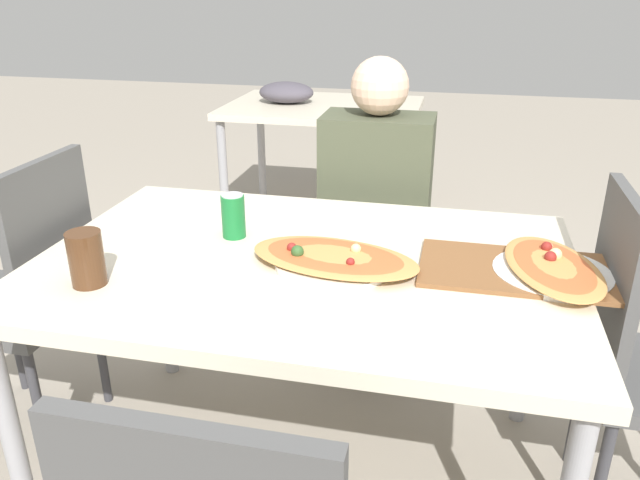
{
  "coord_description": "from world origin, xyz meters",
  "views": [
    {
      "loc": [
        0.37,
        -1.44,
        1.41
      ],
      "look_at": [
        0.04,
        -0.01,
        0.79
      ],
      "focal_mm": 35.0,
      "sensor_mm": 36.0,
      "label": 1
    }
  ],
  "objects_px": {
    "person_seated": "(375,193)",
    "pizza_main": "(334,259)",
    "dining_table": "(306,280)",
    "drink_glass": "(86,259)",
    "chair_far_seated": "(378,224)",
    "chair_side_left": "(29,289)",
    "soda_can": "(233,216)",
    "pizza_second": "(553,268)"
  },
  "relations": [
    {
      "from": "chair_far_seated",
      "to": "drink_glass",
      "type": "height_order",
      "value": "chair_far_seated"
    },
    {
      "from": "dining_table",
      "to": "chair_far_seated",
      "type": "xyz_separation_m",
      "value": [
        0.09,
        0.81,
        -0.14
      ]
    },
    {
      "from": "person_seated",
      "to": "pizza_main",
      "type": "distance_m",
      "value": 0.72
    },
    {
      "from": "drink_glass",
      "to": "pizza_second",
      "type": "xyz_separation_m",
      "value": [
        1.09,
        0.29,
        -0.05
      ]
    },
    {
      "from": "pizza_main",
      "to": "soda_can",
      "type": "xyz_separation_m",
      "value": [
        -0.31,
        0.13,
        0.04
      ]
    },
    {
      "from": "dining_table",
      "to": "chair_side_left",
      "type": "bearing_deg",
      "value": 178.54
    },
    {
      "from": "soda_can",
      "to": "pizza_main",
      "type": "bearing_deg",
      "value": -22.31
    },
    {
      "from": "pizza_main",
      "to": "soda_can",
      "type": "height_order",
      "value": "soda_can"
    },
    {
      "from": "pizza_main",
      "to": "dining_table",
      "type": "bearing_deg",
      "value": 161.64
    },
    {
      "from": "chair_far_seated",
      "to": "drink_glass",
      "type": "bearing_deg",
      "value": 62.32
    },
    {
      "from": "chair_side_left",
      "to": "pizza_second",
      "type": "distance_m",
      "value": 1.52
    },
    {
      "from": "chair_far_seated",
      "to": "drink_glass",
      "type": "relative_size",
      "value": 7.02
    },
    {
      "from": "chair_far_seated",
      "to": "person_seated",
      "type": "height_order",
      "value": "person_seated"
    },
    {
      "from": "soda_can",
      "to": "drink_glass",
      "type": "distance_m",
      "value": 0.43
    },
    {
      "from": "dining_table",
      "to": "drink_glass",
      "type": "relative_size",
      "value": 10.44
    },
    {
      "from": "chair_far_seated",
      "to": "drink_glass",
      "type": "distance_m",
      "value": 1.23
    },
    {
      "from": "chair_far_seated",
      "to": "chair_side_left",
      "type": "height_order",
      "value": "same"
    },
    {
      "from": "pizza_main",
      "to": "pizza_second",
      "type": "height_order",
      "value": "same"
    },
    {
      "from": "chair_side_left",
      "to": "soda_can",
      "type": "xyz_separation_m",
      "value": [
        0.65,
        0.08,
        0.27
      ]
    },
    {
      "from": "pizza_main",
      "to": "drink_glass",
      "type": "relative_size",
      "value": 3.57
    },
    {
      "from": "chair_side_left",
      "to": "pizza_main",
      "type": "bearing_deg",
      "value": -92.95
    },
    {
      "from": "chair_far_seated",
      "to": "pizza_main",
      "type": "bearing_deg",
      "value": 89.54
    },
    {
      "from": "chair_side_left",
      "to": "chair_far_seated",
      "type": "bearing_deg",
      "value": -51.1
    },
    {
      "from": "dining_table",
      "to": "pizza_second",
      "type": "height_order",
      "value": "pizza_second"
    },
    {
      "from": "pizza_main",
      "to": "person_seated",
      "type": "bearing_deg",
      "value": 89.47
    },
    {
      "from": "dining_table",
      "to": "chair_side_left",
      "type": "distance_m",
      "value": 0.89
    },
    {
      "from": "chair_far_seated",
      "to": "pizza_second",
      "type": "height_order",
      "value": "chair_far_seated"
    },
    {
      "from": "dining_table",
      "to": "drink_glass",
      "type": "distance_m",
      "value": 0.55
    },
    {
      "from": "person_seated",
      "to": "pizza_main",
      "type": "xyz_separation_m",
      "value": [
        -0.01,
        -0.72,
        0.06
      ]
    },
    {
      "from": "pizza_main",
      "to": "drink_glass",
      "type": "height_order",
      "value": "drink_glass"
    },
    {
      "from": "dining_table",
      "to": "chair_far_seated",
      "type": "height_order",
      "value": "chair_far_seated"
    },
    {
      "from": "drink_glass",
      "to": "chair_far_seated",
      "type": "bearing_deg",
      "value": 62.32
    },
    {
      "from": "pizza_second",
      "to": "pizza_main",
      "type": "bearing_deg",
      "value": -173.0
    },
    {
      "from": "chair_side_left",
      "to": "person_seated",
      "type": "height_order",
      "value": "person_seated"
    },
    {
      "from": "person_seated",
      "to": "drink_glass",
      "type": "bearing_deg",
      "value": 59.44
    },
    {
      "from": "drink_glass",
      "to": "person_seated",
      "type": "bearing_deg",
      "value": 59.44
    },
    {
      "from": "soda_can",
      "to": "pizza_second",
      "type": "bearing_deg",
      "value": -4.26
    },
    {
      "from": "dining_table",
      "to": "person_seated",
      "type": "bearing_deg",
      "value": 82.67
    },
    {
      "from": "dining_table",
      "to": "person_seated",
      "type": "height_order",
      "value": "person_seated"
    },
    {
      "from": "pizza_main",
      "to": "pizza_second",
      "type": "bearing_deg",
      "value": 7.0
    },
    {
      "from": "chair_side_left",
      "to": "drink_glass",
      "type": "distance_m",
      "value": 0.57
    },
    {
      "from": "pizza_second",
      "to": "drink_glass",
      "type": "bearing_deg",
      "value": -164.84
    }
  ]
}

